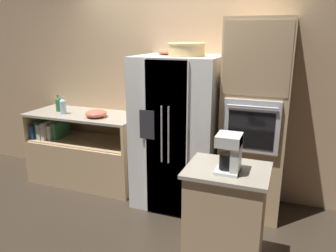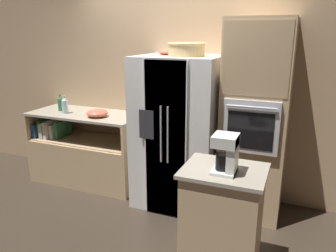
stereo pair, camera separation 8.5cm
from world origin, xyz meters
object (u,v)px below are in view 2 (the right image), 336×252
refrigerator (178,132)px  mixing_bowl (97,113)px  fruit_bowl (167,52)px  bottle_tall (60,103)px  wicker_basket (187,49)px  bottle_short (65,105)px  coffee_maker (227,153)px  wall_oven (255,121)px

refrigerator → mixing_bowl: 1.07m
fruit_bowl → bottle_tall: fruit_bowl is taller
wicker_basket → bottle_tall: wicker_basket is taller
bottle_short → coffee_maker: size_ratio=0.77×
wicker_basket → coffee_maker: wicker_basket is taller
wicker_basket → bottle_short: (-1.65, 0.01, -0.74)m
bottle_short → coffee_maker: bearing=-23.4°
bottle_short → fruit_bowl: bearing=5.9°
wicker_basket → wall_oven: bearing=10.6°
refrigerator → wall_oven: bearing=5.9°
fruit_bowl → wicker_basket: bearing=-28.6°
mixing_bowl → coffee_maker: (1.85, -1.01, 0.09)m
wall_oven → fruit_bowl: wall_oven is taller
wicker_basket → fruit_bowl: bearing=151.4°
wall_oven → bottle_short: size_ratio=9.03×
refrigerator → fruit_bowl: bearing=150.0°
bottle_tall → mixing_bowl: bottle_tall is taller
refrigerator → coffee_maker: (0.79, -1.05, 0.22)m
wicker_basket → bottle_short: 1.81m
bottle_short → wicker_basket: bearing=-0.3°
wall_oven → fruit_bowl: 1.23m
bottle_short → coffee_maker: (2.34, -1.01, 0.03)m
fruit_bowl → wall_oven: bearing=-0.8°
wall_oven → mixing_bowl: wall_oven is taller
refrigerator → bottle_short: (-1.55, -0.04, 0.20)m
mixing_bowl → bottle_tall: bearing=171.5°
fruit_bowl → coffee_maker: bearing=-50.1°
wicker_basket → fruit_bowl: 0.32m
bottle_tall → coffee_maker: bearing=-24.0°
fruit_bowl → coffee_maker: (0.96, -1.15, -0.67)m
fruit_bowl → bottle_tall: size_ratio=1.01×
fruit_bowl → coffee_maker: size_ratio=0.73×
bottle_short → mixing_bowl: 0.49m
refrigerator → mixing_bowl: (-1.06, -0.04, 0.14)m
refrigerator → wall_oven: (0.84, 0.09, 0.20)m
bottle_tall → coffee_maker: 2.72m
wall_oven → bottle_tall: (-2.54, -0.03, -0.01)m
mixing_bowl → refrigerator: bearing=2.1°
mixing_bowl → coffee_maker: coffee_maker is taller
wall_oven → bottle_tall: size_ratio=9.51×
wall_oven → fruit_bowl: size_ratio=9.45×
wall_oven → wicker_basket: size_ratio=5.21×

